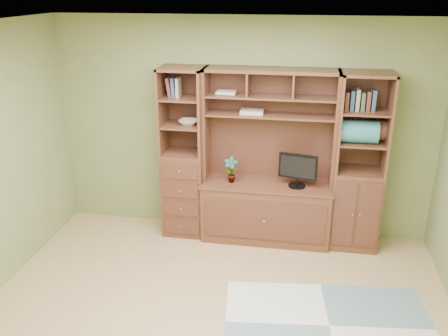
% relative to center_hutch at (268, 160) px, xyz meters
% --- Properties ---
extents(room, '(4.60, 4.10, 2.64)m').
position_rel_center_hutch_xyz_m(room, '(-0.34, -1.73, 0.28)').
color(room, tan).
rests_on(room, ground).
extents(center_hutch, '(1.54, 0.53, 2.05)m').
position_rel_center_hutch_xyz_m(center_hutch, '(0.00, 0.00, 0.00)').
color(center_hutch, '#522D1C').
rests_on(center_hutch, ground).
extents(left_tower, '(0.50, 0.45, 2.05)m').
position_rel_center_hutch_xyz_m(left_tower, '(-1.00, 0.04, 0.00)').
color(left_tower, '#522D1C').
rests_on(left_tower, ground).
extents(right_tower, '(0.55, 0.45, 2.05)m').
position_rel_center_hutch_xyz_m(right_tower, '(1.02, 0.04, 0.00)').
color(right_tower, '#522D1C').
rests_on(right_tower, ground).
extents(rug, '(2.03, 1.47, 0.01)m').
position_rel_center_hutch_xyz_m(rug, '(0.72, -1.52, -1.02)').
color(rug, '#9DA3A2').
rests_on(rug, ground).
extents(monitor, '(0.47, 0.28, 0.54)m').
position_rel_center_hutch_xyz_m(monitor, '(0.35, -0.03, -0.02)').
color(monitor, black).
rests_on(monitor, center_hutch).
extents(orchid, '(0.16, 0.11, 0.31)m').
position_rel_center_hutch_xyz_m(orchid, '(-0.42, -0.03, -0.14)').
color(orchid, '#A04236').
rests_on(orchid, center_hutch).
extents(magazines, '(0.26, 0.19, 0.04)m').
position_rel_center_hutch_xyz_m(magazines, '(-0.20, 0.09, 0.54)').
color(magazines, '#AFA295').
rests_on(magazines, center_hutch).
extents(bowl, '(0.22, 0.22, 0.05)m').
position_rel_center_hutch_xyz_m(bowl, '(-0.93, 0.04, 0.39)').
color(bowl, beige).
rests_on(bowl, left_tower).
extents(blanket_teal, '(0.43, 0.25, 0.25)m').
position_rel_center_hutch_xyz_m(blanket_teal, '(0.97, -0.01, 0.39)').
color(blanket_teal, '#2D6D77').
rests_on(blanket_teal, right_tower).
extents(blanket_red, '(0.40, 0.22, 0.22)m').
position_rel_center_hutch_xyz_m(blanket_red, '(1.14, 0.12, 0.38)').
color(blanket_red, brown).
rests_on(blanket_red, right_tower).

